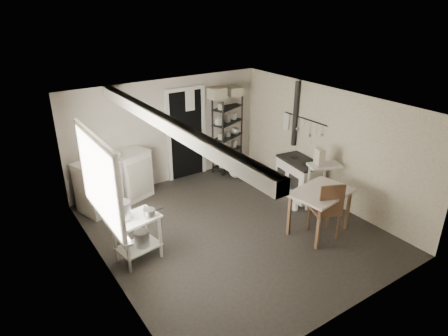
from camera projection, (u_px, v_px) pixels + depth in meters
floor at (233, 229)px, 7.22m from camera, size 5.00×5.00×0.00m
ceiling at (235, 105)px, 6.29m from camera, size 5.00×5.00×0.00m
wall_back at (167, 132)px, 8.65m from camera, size 4.50×0.02×2.30m
wall_front at (352, 241)px, 4.86m from camera, size 4.50×0.02×2.30m
wall_left at (103, 208)px, 5.60m from camera, size 0.02×5.00×2.30m
wall_right at (327, 145)px, 7.90m from camera, size 0.02×5.00×2.30m
window at (98, 180)px, 5.63m from camera, size 0.12×1.76×1.28m
doorway at (187, 135)px, 8.92m from camera, size 0.96×0.10×2.08m
ceiling_beam at (166, 124)px, 5.72m from camera, size 0.18×5.00×0.18m
wallpaper_panel at (326, 145)px, 7.90m from camera, size 0.01×5.00×2.30m
utensil_rail at (304, 119)px, 8.17m from camera, size 0.06×1.20×0.44m
prep_table at (138, 238)px, 6.25m from camera, size 0.75×0.59×0.77m
stockpot at (122, 210)px, 5.97m from camera, size 0.28×0.28×0.27m
saucepan at (149, 212)px, 6.09m from camera, size 0.22×0.22×0.10m
bucket at (142, 239)px, 6.26m from camera, size 0.26×0.26×0.26m
base_cabinets at (115, 182)px, 7.95m from camera, size 1.66×1.09×1.01m
mixing_bowl at (116, 159)px, 7.76m from camera, size 0.32×0.32×0.07m
counter_cup at (94, 165)px, 7.44m from camera, size 0.15×0.15×0.10m
shelf_rack at (228, 131)px, 9.32m from camera, size 0.89×0.61×1.76m
shelf_jar at (218, 117)px, 8.96m from camera, size 0.10×0.10×0.19m
storage_box_a at (217, 87)px, 8.79m from camera, size 0.36×0.32×0.24m
storage_box_b at (234, 86)px, 9.03m from camera, size 0.32×0.30×0.20m
stove at (299, 175)px, 8.29m from camera, size 0.67×1.05×0.78m
stovepipe at (296, 114)px, 8.34m from camera, size 0.15×0.15×1.50m
side_ledge at (322, 189)px, 7.74m from camera, size 0.70×0.54×0.95m
oats_box at (319, 162)px, 7.49m from camera, size 0.19×0.24×0.32m
work_table at (319, 213)px, 7.00m from camera, size 1.17×0.91×0.81m
table_cup at (334, 192)px, 6.81m from camera, size 0.13×0.13×0.09m
chair at (325, 210)px, 6.87m from camera, size 0.58×0.59×1.06m
flour_sack at (236, 168)px, 9.14m from camera, size 0.47×0.44×0.46m
floor_crock at (295, 206)px, 7.83m from camera, size 0.13×0.13×0.16m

